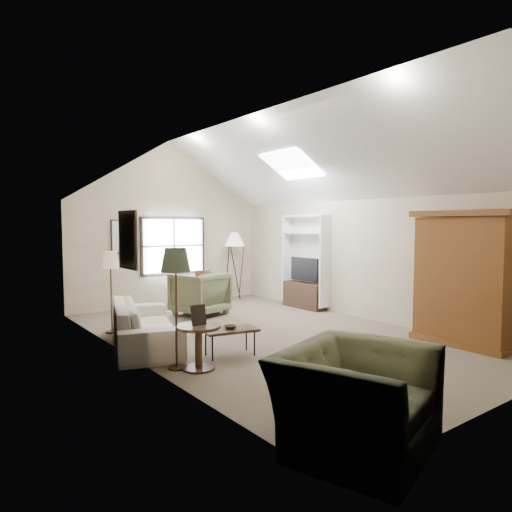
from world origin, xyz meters
TOP-DOWN VIEW (x-y plane):
  - room_shell at (0.00, 0.00)m, footprint 5.01×8.01m
  - window at (0.10, 3.96)m, footprint 1.72×0.08m
  - skylight at (1.30, 0.90)m, footprint 0.80×1.20m
  - wall_art at (-1.88, 1.94)m, footprint 1.97×3.71m
  - armoire at (2.18, -2.40)m, footprint 0.60×1.50m
  - tv_alcove at (2.34, 1.60)m, footprint 0.32×1.30m
  - media_console at (2.32, 1.60)m, footprint 0.34×1.18m
  - tv_panel at (2.32, 1.60)m, footprint 0.05×0.90m
  - sofa at (-2.07, 0.67)m, footprint 1.65×2.61m
  - armchair_near at (-1.95, -3.70)m, footprint 1.66×1.56m
  - armchair_far at (-0.08, 2.36)m, footprint 1.25×1.27m
  - coffee_table at (-1.27, -0.65)m, footprint 0.88×0.61m
  - bowl at (-1.27, -0.65)m, footprint 0.23×0.23m
  - side_table at (-1.97, -0.93)m, footprint 0.77×0.77m
  - side_chair at (0.21, 2.65)m, footprint 0.44×0.44m
  - tripod_lamp at (1.75, 3.70)m, footprint 0.56×0.56m
  - dark_lamp at (-2.20, -0.73)m, footprint 0.51×0.51m
  - tan_lamp at (-2.20, 1.87)m, footprint 0.38×0.38m

SIDE VIEW (x-z plane):
  - coffee_table at x=-1.27m, z-range 0.00..0.41m
  - media_console at x=2.32m, z-range 0.00..0.60m
  - side_table at x=-1.97m, z-range 0.00..0.61m
  - sofa at x=-2.07m, z-range 0.00..0.71m
  - bowl at x=-1.27m, z-range 0.41..0.46m
  - armchair_near at x=-1.95m, z-range 0.00..0.88m
  - side_chair at x=0.21m, z-range 0.00..0.92m
  - armchair_far at x=-0.08m, z-range 0.00..0.94m
  - tan_lamp at x=-2.20m, z-range 0.00..1.53m
  - dark_lamp at x=-2.20m, z-range 0.00..1.70m
  - tripod_lamp at x=1.75m, z-range 0.00..1.80m
  - tv_panel at x=2.32m, z-range 0.65..1.20m
  - armoire at x=2.18m, z-range 0.00..2.20m
  - tv_alcove at x=2.34m, z-range 0.10..2.20m
  - window at x=0.10m, z-range 0.74..2.16m
  - wall_art at x=-1.88m, z-range 1.29..2.17m
  - room_shell at x=0.00m, z-range 1.21..5.21m
  - skylight at x=1.30m, z-range 2.96..3.48m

